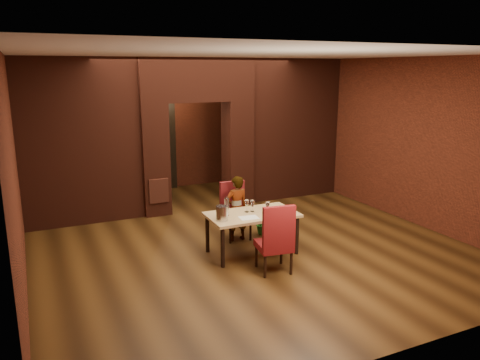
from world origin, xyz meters
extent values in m
plane|color=#482D12|center=(0.00, 0.00, 0.00)|extent=(8.00, 8.00, 0.00)
cube|color=silver|center=(0.00, 0.00, 3.20)|extent=(7.00, 8.00, 0.04)
cube|color=maroon|center=(0.00, 4.00, 1.60)|extent=(7.00, 0.04, 3.20)
cube|color=maroon|center=(0.00, -4.00, 1.60)|extent=(7.00, 0.04, 3.20)
cube|color=maroon|center=(-3.50, 0.00, 1.60)|extent=(0.04, 8.00, 3.20)
cube|color=maroon|center=(3.50, 0.00, 1.60)|extent=(0.04, 8.00, 3.20)
cube|color=maroon|center=(-0.95, 2.00, 1.15)|extent=(0.55, 0.55, 2.30)
cube|color=maroon|center=(0.95, 2.00, 1.15)|extent=(0.55, 0.55, 2.30)
cube|color=maroon|center=(0.00, 2.00, 2.75)|extent=(2.45, 0.55, 0.90)
cube|color=maroon|center=(-2.36, 2.00, 1.60)|extent=(2.28, 0.35, 3.20)
cube|color=maroon|center=(2.36, 2.00, 1.60)|extent=(2.28, 0.35, 3.20)
cube|color=#A4462F|center=(-0.95, 1.71, 0.55)|extent=(0.40, 0.03, 0.50)
cube|color=black|center=(-0.40, 3.94, 1.05)|extent=(0.90, 0.08, 2.10)
cube|color=black|center=(-0.40, 3.90, 1.05)|extent=(1.02, 0.04, 2.22)
cube|color=tan|center=(-0.09, -0.83, 0.34)|extent=(1.47, 0.84, 0.68)
cube|color=maroon|center=(-0.04, -0.10, 0.51)|extent=(0.48, 0.48, 1.01)
cube|color=maroon|center=(-0.10, -1.59, 0.54)|extent=(0.56, 0.56, 1.07)
imported|color=silver|center=(-0.07, -0.17, 0.58)|extent=(0.44, 0.31, 1.17)
cube|color=silver|center=(-0.24, -1.01, 0.69)|extent=(0.32, 0.25, 0.00)
cylinder|color=#AFB0B6|center=(-0.67, -0.95, 0.80)|extent=(0.19, 0.19, 0.23)
cylinder|color=white|center=(-0.51, -0.76, 0.84)|extent=(0.07, 0.07, 0.31)
imported|color=#1F681D|center=(0.51, -0.10, 0.22)|extent=(0.52, 0.51, 0.45)
camera|label=1|loc=(-3.33, -7.34, 2.98)|focal=35.00mm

